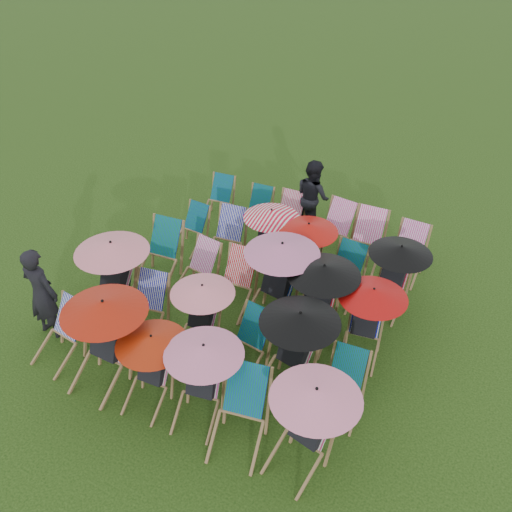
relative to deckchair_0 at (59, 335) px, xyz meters
The scene contains 33 objects.
ground 3.09m from the deckchair_0, 47.39° to the left, with size 100.00×100.00×0.00m, color black.
deckchair_0 is the anchor object (origin of this frame).
deckchair_1 0.97m from the deckchair_0, ahead, with size 1.22×1.26×1.45m.
deckchair_2 1.75m from the deckchair_0, ahead, with size 1.00×1.06×1.18m.
deckchair_3 2.52m from the deckchair_0, ahead, with size 1.07×1.16×1.27m.
deckchair_4 3.18m from the deckchair_0, ahead, with size 0.85×1.06×1.03m.
deckchair_5 4.07m from the deckchair_0, ahead, with size 1.13×1.21×1.34m.
deckchair_6 1.21m from the deckchair_0, 87.73° to the left, with size 1.20×1.26×1.42m.
deckchair_7 1.37m from the deckchair_0, 55.70° to the left, with size 0.75×0.94×0.92m.
deckchair_8 2.14m from the deckchair_0, 35.65° to the left, with size 0.99×1.03×1.17m.
deckchair_9 2.85m from the deckchair_0, 25.32° to the left, with size 0.69×0.89×0.90m.
deckchair_10 3.56m from the deckchair_0, 20.05° to the left, with size 1.14×1.21×1.35m.
deckchair_11 4.31m from the deckchair_0, 15.26° to the left, with size 0.65×0.86×0.88m.
deckchair_12 2.36m from the deckchair_0, 87.07° to the left, with size 0.78×1.02×1.03m.
deckchair_13 2.54m from the deckchair_0, 68.57° to the left, with size 0.69×0.90×0.90m.
deckchair_14 2.90m from the deckchair_0, 53.83° to the left, with size 0.68×0.92×0.96m.
deckchair_15 3.46m from the deckchair_0, 45.04° to the left, with size 1.21×1.29×1.44m.
deckchair_16 3.98m from the deckchair_0, 35.93° to the left, with size 1.14×1.20×1.36m.
deckchair_17 4.66m from the deckchair_0, 29.92° to the left, with size 1.04×1.12×1.23m.
deckchair_18 3.44m from the deckchair_0, 88.98° to the left, with size 0.58×0.78×0.82m.
deckchair_19 3.55m from the deckchair_0, 75.58° to the left, with size 0.74×0.95×0.95m.
deckchair_20 3.96m from the deckchair_0, 64.84° to the left, with size 1.02×1.07×1.21m.
deckchair_21 4.25m from the deckchair_0, 54.73° to the left, with size 1.03×1.07×1.22m.
deckchair_22 4.73m from the deckchair_0, 46.85° to the left, with size 0.66×0.89×0.93m.
deckchair_23 5.40m from the deckchair_0, 41.47° to the left, with size 1.04×1.08×1.23m.
deckchair_24 4.64m from the deckchair_0, 90.66° to the left, with size 0.65×0.83×0.84m.
deckchair_25 4.74m from the deckchair_0, 79.56° to the left, with size 0.61×0.80×0.82m.
deckchair_26 4.89m from the deckchair_0, 71.21° to the left, with size 0.64×0.86×0.89m.
deckchair_27 5.28m from the deckchair_0, 61.04° to the left, with size 0.73×0.95×0.97m.
deckchair_28 5.59m from the deckchair_0, 54.87° to the left, with size 0.72×0.96×0.99m.
deckchair_29 6.11m from the deckchair_0, 49.07° to the left, with size 0.61×0.86×0.92m.
person_left 0.75m from the deckchair_0, 151.27° to the left, with size 0.60×0.39×1.64m, color black.
person_rear 5.47m from the deckchair_0, 69.80° to the left, with size 0.76×0.60×1.57m, color black.
Camera 1 is at (3.59, -6.28, 6.53)m, focal length 40.00 mm.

